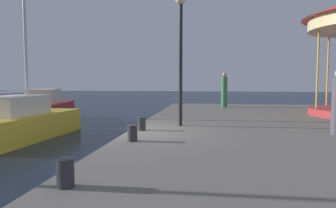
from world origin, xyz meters
name	(u,v)px	position (x,y,z in m)	size (l,w,h in m)	color
ground_plane	(130,156)	(0.00, 0.00, 0.00)	(120.00, 120.00, 0.00)	black
sailboat_yellow	(21,122)	(-4.92, 2.12, 0.67)	(2.50, 5.57, 6.76)	gold
motorboat_red	(47,109)	(-6.68, 7.22, 0.70)	(2.92, 4.66, 1.83)	maroon
lamp_post_mid_promenade	(181,36)	(1.43, 1.11, 3.72)	(0.36, 0.36, 4.27)	black
bollard_south	(132,133)	(0.51, -1.65, 1.00)	(0.24, 0.24, 0.40)	#2D2D33
bollard_north	(142,124)	(0.37, 0.01, 1.00)	(0.24, 0.24, 0.40)	#2D2D33
bollard_center	(65,173)	(0.41, -4.96, 1.00)	(0.24, 0.24, 0.40)	#2D2D33
person_mid_promenade	(224,91)	(3.19, 8.68, 1.72)	(0.34, 0.34, 1.94)	#387247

